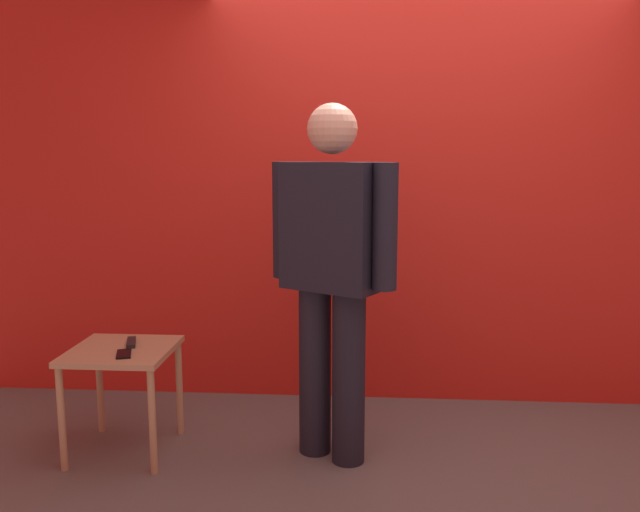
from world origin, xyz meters
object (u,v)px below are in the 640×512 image
at_px(standing_person, 332,265).
at_px(tv_remote, 131,342).
at_px(side_table, 122,364).
at_px(cell_phone, 124,354).

height_order(standing_person, tv_remote, standing_person).
xyz_separation_m(side_table, cell_phone, (0.06, -0.11, 0.09)).
distance_m(standing_person, cell_phone, 1.14).
relative_size(standing_person, tv_remote, 10.65).
xyz_separation_m(standing_person, side_table, (-1.10, -0.02, -0.53)).
relative_size(side_table, tv_remote, 3.34).
height_order(standing_person, cell_phone, standing_person).
bearing_deg(side_table, cell_phone, -63.36).
height_order(cell_phone, tv_remote, tv_remote).
xyz_separation_m(standing_person, cell_phone, (-1.04, -0.13, -0.44)).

